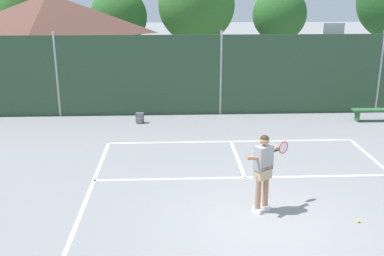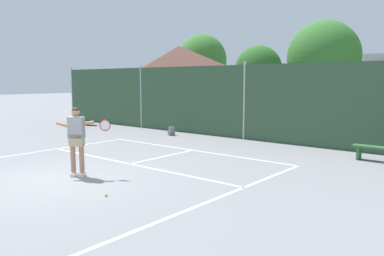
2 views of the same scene
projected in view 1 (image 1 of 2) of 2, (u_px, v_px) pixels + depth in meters
The scene contains 10 objects.
ground_plane at pixel (263, 223), 9.93m from camera, with size 120.00×120.00×0.00m, color gray.
court_markings at pixel (257, 209), 10.54m from camera, with size 8.30×11.10×0.01m.
chainlink_fence at pixel (221, 75), 18.03m from camera, with size 26.09×0.09×3.36m.
basketball_hoop at pixel (331, 52), 19.29m from camera, with size 0.90×0.67×3.55m.
clubhouse_building at pixel (52, 42), 21.72m from camera, with size 7.32×5.66×4.73m.
treeline_backdrop at pixel (229, 5), 26.90m from camera, with size 26.30×4.27×6.60m.
tennis_player at pixel (264, 166), 10.16m from camera, with size 1.16×0.93×1.85m.
tennis_ball at pixel (359, 221), 9.93m from camera, with size 0.07×0.07×0.07m, color #CCE033.
backpack_grey at pixel (140, 118), 17.21m from camera, with size 0.31×0.29×0.46m.
courtside_bench at pixel (373, 112), 17.40m from camera, with size 1.60×0.36×0.48m.
Camera 1 is at (-1.96, -8.77, 4.96)m, focal length 42.09 mm.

